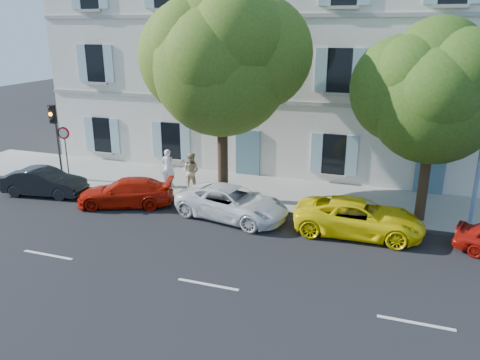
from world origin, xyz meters
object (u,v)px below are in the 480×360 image
at_px(car_yellow_supercar, 359,217).
at_px(pedestrian_a, 168,168).
at_px(road_sign, 65,142).
at_px(car_white_coupe, 232,203).
at_px(car_red_coupe, 126,192).
at_px(pedestrian_b, 191,171).
at_px(car_dark_sedan, 44,182).
at_px(traffic_light, 55,126).
at_px(tree_left, 222,67).
at_px(tree_right, 434,99).

height_order(car_yellow_supercar, pedestrian_a, pedestrian_a).
bearing_deg(road_sign, car_white_coupe, -10.46).
distance_m(car_red_coupe, pedestrian_b, 3.26).
relative_size(car_dark_sedan, traffic_light, 1.02).
relative_size(car_red_coupe, car_white_coupe, 0.88).
distance_m(car_dark_sedan, road_sign, 2.51).
bearing_deg(tree_left, traffic_light, -179.23).
distance_m(car_dark_sedan, pedestrian_a, 5.75).
bearing_deg(traffic_light, car_dark_sedan, -72.70).
relative_size(tree_left, pedestrian_a, 4.92).
distance_m(car_white_coupe, pedestrian_a, 4.82).
distance_m(car_red_coupe, pedestrian_a, 2.75).
relative_size(traffic_light, road_sign, 1.41).
distance_m(car_yellow_supercar, pedestrian_b, 8.30).
xyz_separation_m(tree_left, pedestrian_a, (-3.13, 0.77, -4.88)).
xyz_separation_m(tree_left, pedestrian_b, (-1.89, 0.71, -4.90)).
bearing_deg(tree_left, tree_right, 2.23).
bearing_deg(car_white_coupe, traffic_light, 92.36).
distance_m(tree_right, pedestrian_a, 12.09).
distance_m(traffic_light, pedestrian_b, 7.16).
bearing_deg(traffic_light, car_yellow_supercar, -5.56).
distance_m(car_yellow_supercar, pedestrian_a, 9.52).
distance_m(car_red_coupe, traffic_light, 5.64).
xyz_separation_m(road_sign, pedestrian_a, (5.32, 0.66, -1.02)).
distance_m(car_dark_sedan, car_yellow_supercar, 14.29).
relative_size(car_white_coupe, pedestrian_a, 2.57).
height_order(car_white_coupe, tree_left, tree_left).
height_order(tree_left, traffic_light, tree_left).
distance_m(road_sign, pedestrian_b, 6.67).
distance_m(car_dark_sedan, tree_right, 17.20).
distance_m(car_yellow_supercar, traffic_light, 15.08).
relative_size(road_sign, pedestrian_b, 1.50).
bearing_deg(pedestrian_b, car_white_coupe, 145.17).
xyz_separation_m(tree_left, road_sign, (-8.45, 0.11, -3.86)).
distance_m(car_red_coupe, tree_right, 13.13).
bearing_deg(car_yellow_supercar, pedestrian_b, 72.54).
bearing_deg(tree_left, road_sign, 179.25).
xyz_separation_m(car_red_coupe, car_white_coupe, (4.91, 0.19, 0.05)).
distance_m(car_red_coupe, tree_left, 6.85).
distance_m(tree_right, pedestrian_b, 10.93).
bearing_deg(tree_right, tree_left, -177.77).
xyz_separation_m(car_dark_sedan, car_white_coupe, (9.22, 0.28, 0.02)).
height_order(car_dark_sedan, road_sign, road_sign).
xyz_separation_m(car_dark_sedan, tree_right, (16.50, 2.24, 4.32)).
xyz_separation_m(traffic_light, pedestrian_a, (5.63, 0.89, -1.82)).
relative_size(car_white_coupe, pedestrian_b, 2.64).
relative_size(car_white_coupe, traffic_light, 1.25).
bearing_deg(pedestrian_a, road_sign, -3.38).
distance_m(tree_left, traffic_light, 9.27).
xyz_separation_m(car_dark_sedan, traffic_light, (-0.56, 1.80, 2.25)).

